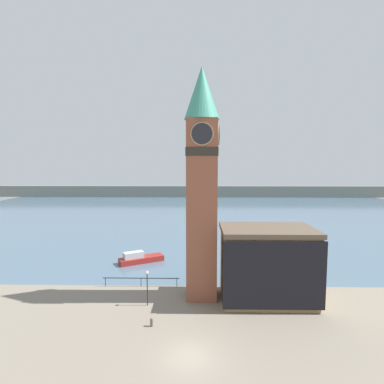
{
  "coord_description": "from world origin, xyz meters",
  "views": [
    {
      "loc": [
        0.62,
        -21.98,
        14.97
      ],
      "look_at": [
        0.06,
        8.04,
        12.15
      ],
      "focal_mm": 28.0,
      "sensor_mm": 36.0,
      "label": 1
    }
  ],
  "objects_px": {
    "mooring_bollard_near": "(152,322)",
    "lamp_post": "(147,281)",
    "clock_tower": "(202,178)",
    "boat_near": "(139,258)",
    "pier_building": "(267,264)"
  },
  "relations": [
    {
      "from": "pier_building",
      "to": "lamp_post",
      "type": "distance_m",
      "value": 13.12
    },
    {
      "from": "boat_near",
      "to": "pier_building",
      "type": "bearing_deg",
      "value": -64.98
    },
    {
      "from": "boat_near",
      "to": "mooring_bollard_near",
      "type": "xyz_separation_m",
      "value": [
        4.61,
        -17.94,
        -0.21
      ]
    },
    {
      "from": "mooring_bollard_near",
      "to": "lamp_post",
      "type": "bearing_deg",
      "value": 104.63
    },
    {
      "from": "pier_building",
      "to": "mooring_bollard_near",
      "type": "xyz_separation_m",
      "value": [
        -11.87,
        -5.7,
        -3.63
      ]
    },
    {
      "from": "pier_building",
      "to": "mooring_bollard_near",
      "type": "height_order",
      "value": "pier_building"
    },
    {
      "from": "boat_near",
      "to": "mooring_bollard_near",
      "type": "bearing_deg",
      "value": -103.98
    },
    {
      "from": "mooring_bollard_near",
      "to": "lamp_post",
      "type": "xyz_separation_m",
      "value": [
        -1.07,
        4.11,
        2.2
      ]
    },
    {
      "from": "clock_tower",
      "to": "pier_building",
      "type": "height_order",
      "value": "clock_tower"
    },
    {
      "from": "pier_building",
      "to": "mooring_bollard_near",
      "type": "relative_size",
      "value": 12.9
    },
    {
      "from": "boat_near",
      "to": "clock_tower",
      "type": "bearing_deg",
      "value": -79.56
    },
    {
      "from": "boat_near",
      "to": "lamp_post",
      "type": "height_order",
      "value": "lamp_post"
    },
    {
      "from": "boat_near",
      "to": "mooring_bollard_near",
      "type": "distance_m",
      "value": 18.52
    },
    {
      "from": "clock_tower",
      "to": "boat_near",
      "type": "xyz_separation_m",
      "value": [
        -9.29,
        11.54,
        -12.81
      ]
    },
    {
      "from": "lamp_post",
      "to": "clock_tower",
      "type": "bearing_deg",
      "value": 21.65
    }
  ]
}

